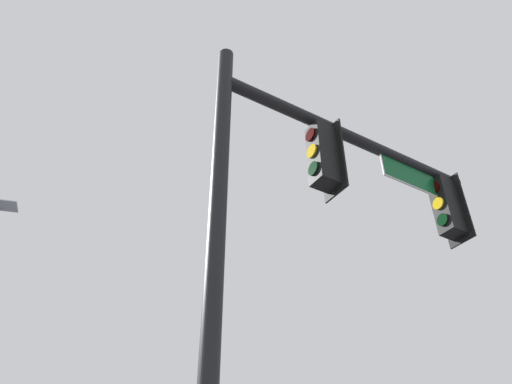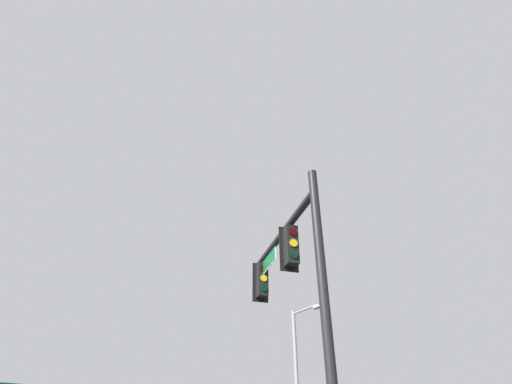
% 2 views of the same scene
% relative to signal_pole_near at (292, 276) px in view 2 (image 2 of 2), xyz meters
% --- Properties ---
extents(signal_pole_near, '(4.87, 1.11, 7.48)m').
position_rel_signal_pole_near_xyz_m(signal_pole_near, '(0.00, 0.00, 0.00)').
color(signal_pole_near, black).
rests_on(signal_pole_near, ground_plane).
extents(street_lamp, '(2.09, 0.49, 7.60)m').
position_rel_signal_pole_near_xyz_m(street_lamp, '(8.79, -5.47, -1.01)').
color(street_lamp, gray).
rests_on(street_lamp, ground_plane).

